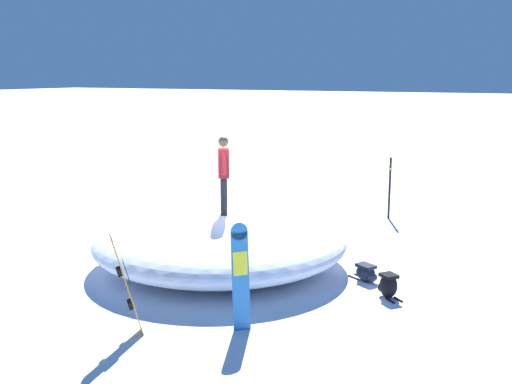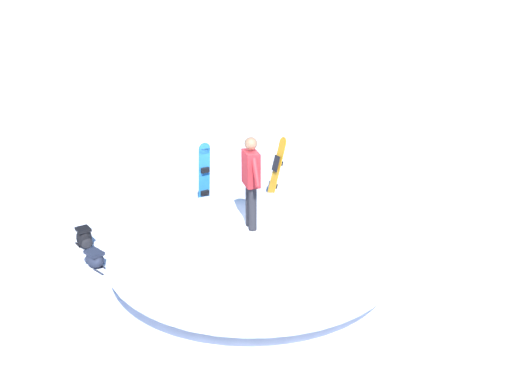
% 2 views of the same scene
% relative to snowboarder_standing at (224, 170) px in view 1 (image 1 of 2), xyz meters
% --- Properties ---
extents(ground, '(240.00, 240.00, 0.00)m').
position_rel_snowboarder_standing_xyz_m(ground, '(-0.49, -0.21, -1.97)').
color(ground, white).
extents(snow_mound, '(7.02, 7.02, 1.05)m').
position_rel_snowboarder_standing_xyz_m(snow_mound, '(-0.01, 0.18, -1.44)').
color(snow_mound, white).
rests_on(snow_mound, ground).
extents(snowboarder_standing, '(0.58, 0.89, 1.61)m').
position_rel_snowboarder_standing_xyz_m(snowboarder_standing, '(0.00, 0.00, 0.00)').
color(snowboarder_standing, black).
rests_on(snowboarder_standing, snow_mound).
extents(snowboard_primary_upright, '(0.50, 0.50, 1.62)m').
position_rel_snowboarder_standing_xyz_m(snowboard_primary_upright, '(-0.47, 3.73, -1.14)').
color(snowboard_primary_upright, orange).
rests_on(snowboard_primary_upright, ground).
extents(snowboard_secondary_upright, '(0.30, 0.31, 1.68)m').
position_rel_snowboarder_standing_xyz_m(snowboard_secondary_upright, '(-1.88, 2.73, -1.10)').
color(snowboard_secondary_upright, '#2672BF').
rests_on(snowboard_secondary_upright, ground).
extents(backpack_near, '(0.65, 0.49, 0.33)m').
position_rel_snowboarder_standing_xyz_m(backpack_near, '(-2.97, -0.28, -1.80)').
color(backpack_near, '#1E2333').
rests_on(backpack_near, ground).
extents(backpack_far, '(0.52, 0.49, 0.45)m').
position_rel_snowboarder_standing_xyz_m(backpack_far, '(-3.57, 0.37, -1.74)').
color(backpack_far, black).
rests_on(backpack_far, ground).
extents(trail_marker_pole, '(0.10, 0.10, 1.69)m').
position_rel_snowboarder_standing_xyz_m(trail_marker_pole, '(-1.97, -5.52, -1.08)').
color(trail_marker_pole, black).
rests_on(trail_marker_pole, ground).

